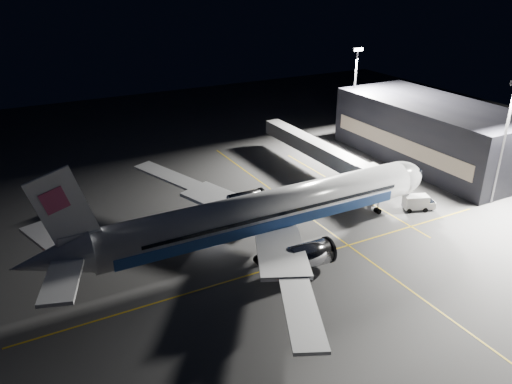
{
  "coord_description": "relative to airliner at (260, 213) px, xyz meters",
  "views": [
    {
      "loc": [
        -30.8,
        -54.27,
        36.25
      ],
      "look_at": [
        0.84,
        4.87,
        6.0
      ],
      "focal_mm": 35.0,
      "sensor_mm": 36.0,
      "label": 1
    }
  ],
  "objects": [
    {
      "name": "ground",
      "position": [
        1.08,
        0.0,
        -5.16
      ],
      "size": [
        200.0,
        200.0,
        0.0
      ],
      "primitive_type": "plane",
      "color": "#4C4C4F",
      "rests_on": "ground"
    },
    {
      "name": "guide_line_main",
      "position": [
        11.08,
        0.0,
        -5.16
      ],
      "size": [
        0.25,
        80.0,
        0.01
      ],
      "primitive_type": "cube",
      "color": "gold",
      "rests_on": "ground"
    },
    {
      "name": "guide_line_cross",
      "position": [
        1.08,
        -6.0,
        -5.16
      ],
      "size": [
        70.0,
        0.25,
        0.01
      ],
      "primitive_type": "cube",
      "color": "gold",
      "rests_on": "ground"
    },
    {
      "name": "guide_line_side",
      "position": [
        23.08,
        10.0,
        -5.16
      ],
      "size": [
        0.25,
        40.0,
        0.01
      ],
      "primitive_type": "cube",
      "color": "gold",
      "rests_on": "ground"
    },
    {
      "name": "airliner",
      "position": [
        0.0,
        0.0,
        0.0
      ],
      "size": [
        61.48,
        54.22,
        16.64
      ],
      "color": "silver",
      "rests_on": "ground"
    },
    {
      "name": "terminal",
      "position": [
        47.06,
        14.0,
        0.83
      ],
      "size": [
        18.12,
        40.0,
        12.0
      ],
      "color": "black",
      "rests_on": "ground"
    },
    {
      "name": "jet_bridge",
      "position": [
        23.08,
        18.06,
        -0.58
      ],
      "size": [
        3.6,
        34.4,
        6.3
      ],
      "color": "#B2B2B7",
      "rests_on": "ground"
    },
    {
      "name": "floodlight_mast_north",
      "position": [
        41.08,
        31.99,
        7.21
      ],
      "size": [
        2.4,
        0.68,
        20.7
      ],
      "color": "#59595E",
      "rests_on": "ground"
    },
    {
      "name": "floodlight_mast_south",
      "position": [
        41.08,
        -6.01,
        7.21
      ],
      "size": [
        2.4,
        0.67,
        20.7
      ],
      "color": "#59595E",
      "rests_on": "ground"
    },
    {
      "name": "service_truck",
      "position": [
        28.14,
        -2.17,
        -3.78
      ],
      "size": [
        5.41,
        3.67,
        2.58
      ],
      "rotation": [
        0.0,
        0.0,
        -0.37
      ],
      "color": "silver",
      "rests_on": "ground"
    },
    {
      "name": "baggage_tug",
      "position": [
        -4.23,
        7.99,
        -4.3
      ],
      "size": [
        3.12,
        2.8,
        1.88
      ],
      "rotation": [
        0.0,
        0.0,
        -0.34
      ],
      "color": "black",
      "rests_on": "ground"
    },
    {
      "name": "safety_cone_a",
      "position": [
        1.11,
        4.48,
        -4.83
      ],
      "size": [
        0.45,
        0.45,
        0.67
      ],
      "primitive_type": "cone",
      "color": "#FF610A",
      "rests_on": "ground"
    },
    {
      "name": "safety_cone_b",
      "position": [
        3.08,
        4.0,
        -4.84
      ],
      "size": [
        0.43,
        0.43,
        0.65
      ],
      "primitive_type": "cone",
      "color": "#FF610A",
      "rests_on": "ground"
    },
    {
      "name": "safety_cone_c",
      "position": [
        5.87,
        11.9,
        -4.85
      ],
      "size": [
        0.42,
        0.42,
        0.63
      ],
      "primitive_type": "cone",
      "color": "#FF610A",
      "rests_on": "ground"
    }
  ]
}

